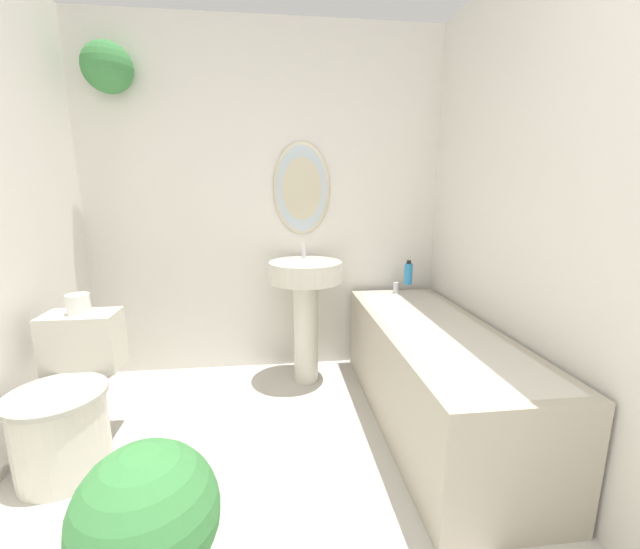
# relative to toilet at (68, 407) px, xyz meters

# --- Properties ---
(wall_back) EXTENTS (2.57, 0.30, 2.40)m
(wall_back) POSITION_rel_toilet_xyz_m (0.89, 1.01, 0.97)
(wall_back) COLOR silver
(wall_back) RESTS_ON ground_plane
(wall_right) EXTENTS (0.06, 2.74, 2.40)m
(wall_right) POSITION_rel_toilet_xyz_m (2.21, -0.32, 0.91)
(wall_right) COLOR silver
(wall_right) RESTS_ON ground_plane
(toilet) EXTENTS (0.43, 0.62, 0.68)m
(toilet) POSITION_rel_toilet_xyz_m (0.00, 0.00, 0.00)
(toilet) COLOR beige
(toilet) RESTS_ON ground_plane
(pedestal_sink) EXTENTS (0.48, 0.48, 0.94)m
(pedestal_sink) POSITION_rel_toilet_xyz_m (1.20, 0.71, 0.32)
(pedestal_sink) COLOR beige
(pedestal_sink) RESTS_ON ground_plane
(bathtub) EXTENTS (0.61, 1.65, 0.65)m
(bathtub) POSITION_rel_toilet_xyz_m (1.86, 0.12, 0.01)
(bathtub) COLOR #B2A893
(bathtub) RESTS_ON ground_plane
(shampoo_bottle) EXTENTS (0.06, 0.06, 0.17)m
(shampoo_bottle) POSITION_rel_toilet_xyz_m (1.93, 0.79, 0.44)
(shampoo_bottle) COLOR #2D84C6
(shampoo_bottle) RESTS_ON bathtub
(potted_plant) EXTENTS (0.43, 0.43, 0.57)m
(potted_plant) POSITION_rel_toilet_xyz_m (0.60, -0.77, 0.04)
(potted_plant) COLOR silver
(potted_plant) RESTS_ON ground_plane
(toilet_paper_roll) EXTENTS (0.11, 0.11, 0.10)m
(toilet_paper_roll) POSITION_rel_toilet_xyz_m (0.00, 0.22, 0.44)
(toilet_paper_roll) COLOR white
(toilet_paper_roll) RESTS_ON toilet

